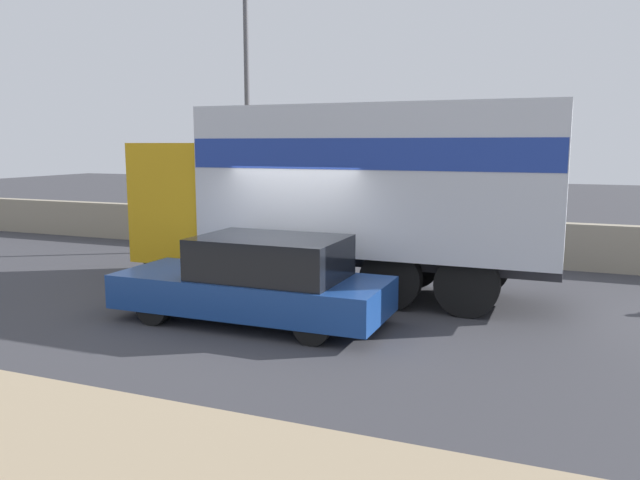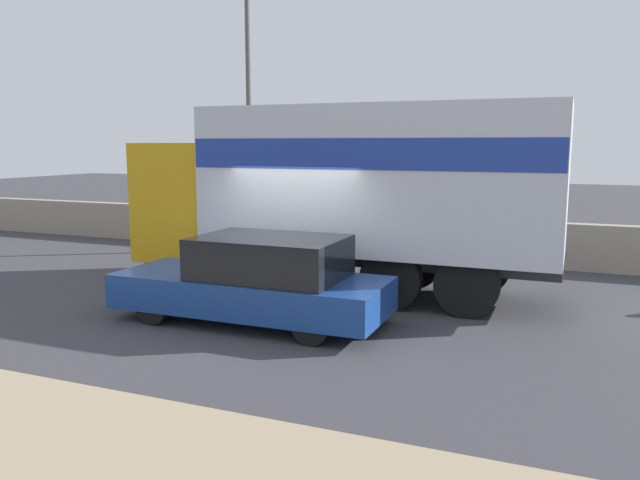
# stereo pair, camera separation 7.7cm
# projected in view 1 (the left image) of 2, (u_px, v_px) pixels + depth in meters

# --- Properties ---
(ground_plane) EXTENTS (80.00, 80.00, 0.00)m
(ground_plane) POSITION_uv_depth(u_px,v_px,m) (270.00, 317.00, 10.54)
(ground_plane) COLOR #38383D
(stone_wall_backdrop) EXTENTS (60.00, 0.35, 1.08)m
(stone_wall_backdrop) POSITION_uv_depth(u_px,v_px,m) (377.00, 235.00, 16.22)
(stone_wall_backdrop) COLOR gray
(stone_wall_backdrop) RESTS_ON ground_plane
(street_lamp) EXTENTS (0.56, 0.28, 7.95)m
(street_lamp) POSITION_uv_depth(u_px,v_px,m) (247.00, 81.00, 16.51)
(street_lamp) COLOR #4C4C51
(street_lamp) RESTS_ON ground_plane
(box_truck) EXTENTS (8.34, 2.38, 3.60)m
(box_truck) POSITION_uv_depth(u_px,v_px,m) (349.00, 184.00, 12.01)
(box_truck) COLOR gold
(box_truck) RESTS_ON ground_plane
(car_hatchback) EXTENTS (4.51, 1.72, 1.43)m
(car_hatchback) POSITION_uv_depth(u_px,v_px,m) (258.00, 281.00, 10.15)
(car_hatchback) COLOR navy
(car_hatchback) RESTS_ON ground_plane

